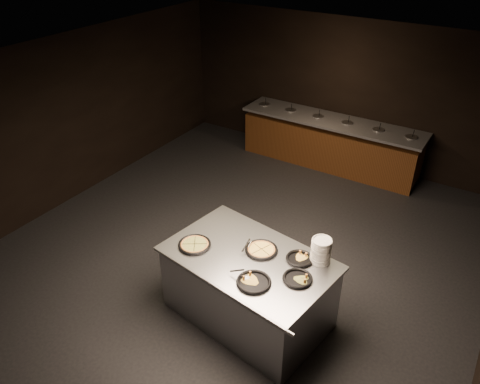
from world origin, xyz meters
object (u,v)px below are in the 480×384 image
at_px(plate_stack, 321,251).
at_px(pan_veggie_whole, 195,244).
at_px(pan_cheese_whole, 261,250).
at_px(serving_counter, 248,288).

relative_size(plate_stack, pan_veggie_whole, 0.77).
height_order(plate_stack, pan_cheese_whole, plate_stack).
distance_m(serving_counter, pan_veggie_whole, 0.89).
xyz_separation_m(serving_counter, plate_stack, (0.77, 0.39, 0.68)).
xyz_separation_m(pan_veggie_whole, pan_cheese_whole, (0.77, 0.36, -0.00)).
xyz_separation_m(serving_counter, pan_cheese_whole, (0.07, 0.18, 0.54)).
distance_m(plate_stack, pan_veggie_whole, 1.57).
xyz_separation_m(serving_counter, pan_veggie_whole, (-0.69, -0.18, 0.54)).
xyz_separation_m(plate_stack, pan_cheese_whole, (-0.70, -0.20, -0.14)).
height_order(pan_veggie_whole, pan_cheese_whole, same).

